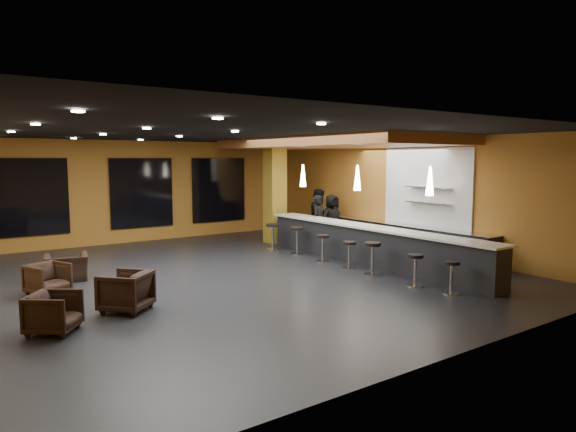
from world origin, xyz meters
TOP-DOWN VIEW (x-y plane):
  - floor at (0.00, 0.00)m, footprint 12.00×13.00m
  - ceiling at (0.00, 0.00)m, footprint 12.00×13.00m
  - wall_back at (0.00, 6.55)m, footprint 12.00×0.10m
  - wall_front at (0.00, -6.55)m, footprint 12.00×0.10m
  - wall_right at (6.05, 0.00)m, footprint 0.10×13.00m
  - wood_soffit at (4.00, 1.00)m, footprint 3.60×8.00m
  - window_left at (-3.50, 6.44)m, footprint 2.20×0.06m
  - window_center at (0.00, 6.44)m, footprint 2.20×0.06m
  - window_right at (3.00, 6.44)m, footprint 2.20×0.06m
  - tile_backsplash at (5.96, -1.00)m, footprint 0.06×3.20m
  - bar_counter at (3.65, -1.00)m, footprint 0.60×8.00m
  - bar_top at (3.65, -1.00)m, footprint 0.78×8.10m
  - prep_counter at (5.65, -0.50)m, footprint 0.70×6.00m
  - prep_top at (5.65, -0.50)m, footprint 0.72×6.00m
  - wall_shelf_lower at (5.82, -1.20)m, footprint 0.30×1.50m
  - wall_shelf_upper at (5.82, -1.20)m, footprint 0.30×1.50m
  - column at (3.65, 3.60)m, footprint 0.60×0.60m
  - pendant_0 at (3.65, -3.00)m, footprint 0.20×0.20m
  - pendant_1 at (3.65, -0.50)m, footprint 0.20×0.20m
  - pendant_2 at (3.65, 2.00)m, footprint 0.20×0.20m
  - staff_a at (4.15, 1.78)m, footprint 0.71×0.56m
  - staff_b at (4.81, 2.58)m, footprint 1.11×1.01m
  - staff_c at (5.01, 2.17)m, footprint 0.86×0.59m
  - armchair_a at (-4.55, -2.02)m, footprint 1.03×1.03m
  - armchair_b at (-3.18, -1.50)m, footprint 1.17×1.17m
  - armchair_c at (-4.14, 0.67)m, footprint 0.95×0.96m
  - armchair_d at (-3.53, 1.79)m, footprint 1.10×1.01m
  - bar_stool_0 at (2.87, -4.28)m, footprint 0.36×0.36m
  - bar_stool_1 at (2.75, -3.39)m, footprint 0.37×0.37m
  - bar_stool_2 at (2.75, -2.04)m, footprint 0.42×0.42m
  - bar_stool_3 at (2.82, -1.12)m, footprint 0.37×0.37m
  - bar_stool_4 at (2.85, 0.02)m, footprint 0.38×0.38m
  - bar_stool_5 at (2.92, 1.32)m, footprint 0.42×0.42m
  - bar_stool_6 at (2.72, 2.34)m, footprint 0.43×0.43m

SIDE VIEW (x-z plane):
  - floor at x=0.00m, z-range -0.10..0.00m
  - armchair_d at x=-3.53m, z-range 0.00..0.62m
  - armchair_c at x=-4.14m, z-range 0.00..0.67m
  - armchair_a at x=-4.55m, z-range 0.00..0.68m
  - armchair_b at x=-3.18m, z-range 0.00..0.76m
  - prep_counter at x=5.65m, z-range 0.00..0.86m
  - bar_stool_0 at x=2.87m, z-range 0.10..0.81m
  - bar_stool_3 at x=2.82m, z-range 0.10..0.82m
  - bar_stool_1 at x=2.75m, z-range 0.10..0.84m
  - bar_stool_4 at x=2.85m, z-range 0.11..0.86m
  - bar_counter at x=3.65m, z-range 0.00..1.00m
  - bar_stool_2 at x=2.75m, z-range 0.12..0.94m
  - bar_stool_5 at x=2.92m, z-range 0.12..0.95m
  - bar_stool_6 at x=2.72m, z-range 0.12..0.96m
  - staff_c at x=5.01m, z-range 0.00..1.68m
  - staff_a at x=4.15m, z-range 0.00..1.72m
  - prep_top at x=5.65m, z-range 0.87..0.90m
  - staff_b at x=4.81m, z-range 0.00..1.86m
  - bar_top at x=3.65m, z-range 1.00..1.05m
  - wall_shelf_lower at x=5.82m, z-range 1.59..1.61m
  - window_left at x=-3.50m, z-range 0.50..2.90m
  - window_center at x=0.00m, z-range 0.50..2.90m
  - window_right at x=3.00m, z-range 0.50..2.90m
  - wall_back at x=0.00m, z-range 0.00..3.50m
  - wall_front at x=0.00m, z-range 0.00..3.50m
  - wall_right at x=6.05m, z-range 0.00..3.50m
  - column at x=3.65m, z-range 0.00..3.50m
  - tile_backsplash at x=5.96m, z-range 0.80..3.20m
  - wall_shelf_upper at x=5.82m, z-range 2.03..2.06m
  - pendant_0 at x=3.65m, z-range 2.00..2.70m
  - pendant_1 at x=3.65m, z-range 2.00..2.70m
  - pendant_2 at x=3.65m, z-range 2.00..2.70m
  - wood_soffit at x=4.00m, z-range 3.22..3.50m
  - ceiling at x=0.00m, z-range 3.50..3.60m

